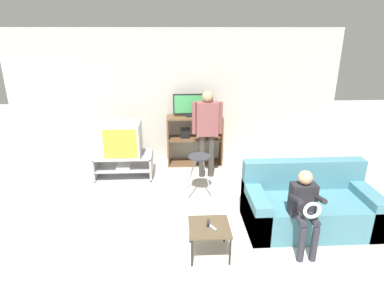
{
  "coord_description": "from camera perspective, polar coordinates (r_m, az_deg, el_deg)",
  "views": [
    {
      "loc": [
        0.0,
        -2.72,
        2.58
      ],
      "look_at": [
        0.25,
        1.93,
        0.9
      ],
      "focal_mm": 30.0,
      "sensor_mm": 36.0,
      "label": 1
    }
  ],
  "objects": [
    {
      "name": "ground_plane",
      "position": [
        3.75,
        -2.46,
        -23.68
      ],
      "size": [
        18.0,
        18.0,
        0.0
      ],
      "primitive_type": "plane",
      "color": "beige"
    },
    {
      "name": "wall_back",
      "position": [
        6.38,
        -3.02,
        8.26
      ],
      "size": [
        6.4,
        0.06,
        2.6
      ],
      "color": "beige",
      "rests_on": "ground_plane"
    },
    {
      "name": "tv_stand",
      "position": [
        6.03,
        -11.96,
        -3.74
      ],
      "size": [
        1.02,
        0.59,
        0.42
      ],
      "color": "#A8A8AD",
      "rests_on": "ground_plane"
    },
    {
      "name": "television_main",
      "position": [
        5.86,
        -12.3,
        0.9
      ],
      "size": [
        0.65,
        0.56,
        0.59
      ],
      "color": "#B2B2B7",
      "rests_on": "tv_stand"
    },
    {
      "name": "media_shelf",
      "position": [
        6.34,
        0.42,
        0.75
      ],
      "size": [
        1.08,
        0.39,
        0.98
      ],
      "color": "brown",
      "rests_on": "ground_plane"
    },
    {
      "name": "television_flat",
      "position": [
        6.18,
        0.14,
        6.83
      ],
      "size": [
        0.76,
        0.2,
        0.43
      ],
      "color": "black",
      "rests_on": "media_shelf"
    },
    {
      "name": "folding_stool",
      "position": [
        5.17,
        1.28,
        -3.34
      ],
      "size": [
        0.41,
        0.42,
        0.66
      ],
      "color": "#99999E",
      "rests_on": "ground_plane"
    },
    {
      "name": "snack_table",
      "position": [
        3.93,
        3.03,
        -14.9
      ],
      "size": [
        0.48,
        0.48,
        0.38
      ],
      "color": "brown",
      "rests_on": "ground_plane"
    },
    {
      "name": "remote_control_black",
      "position": [
        3.94,
        2.83,
        -13.88
      ],
      "size": [
        0.06,
        0.15,
        0.02
      ],
      "primitive_type": "cube",
      "rotation": [
        0.0,
        0.0,
        -0.15
      ],
      "color": "#232328",
      "rests_on": "snack_table"
    },
    {
      "name": "remote_control_white",
      "position": [
        3.87,
        3.55,
        -14.6
      ],
      "size": [
        0.11,
        0.14,
        0.02
      ],
      "primitive_type": "cube",
      "rotation": [
        0.0,
        0.0,
        0.58
      ],
      "color": "gray",
      "rests_on": "snack_table"
    },
    {
      "name": "couch",
      "position": [
        4.73,
        19.87,
        -10.33
      ],
      "size": [
        1.71,
        0.87,
        0.85
      ],
      "color": "teal",
      "rests_on": "ground_plane"
    },
    {
      "name": "person_standing_adult",
      "position": [
        5.65,
        2.66,
        3.18
      ],
      "size": [
        0.53,
        0.2,
        1.59
      ],
      "color": "#3D3833",
      "rests_on": "ground_plane"
    },
    {
      "name": "person_seated_child",
      "position": [
        4.08,
        19.34,
        -10.29
      ],
      "size": [
        0.33,
        0.43,
        1.02
      ],
      "color": "#2D2D38",
      "rests_on": "ground_plane"
    }
  ]
}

